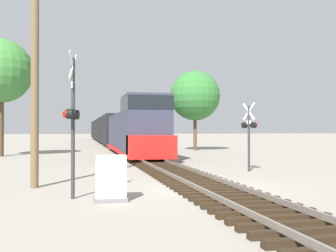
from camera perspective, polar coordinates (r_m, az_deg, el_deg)
The scene contains 9 objects.
ground_plane at distance 14.22m, azimuth 5.79°, elevation -9.14°, with size 400.00×400.00×0.00m, color gray.
rail_track_bed at distance 14.20m, azimuth 5.79°, elevation -8.60°, with size 2.60×160.00×0.31m.
freight_train at distance 61.52m, azimuth -8.67°, elevation -0.61°, with size 3.01×76.22×4.50m.
crossing_signal_near at distance 12.45m, azimuth -13.76°, elevation 1.30°, with size 0.51×1.01×4.51m.
crossing_signal_far at distance 20.53m, azimuth 11.71°, elevation -0.48°, with size 0.55×1.01×3.52m.
relay_cabinet at distance 11.90m, azimuth -8.34°, elevation -7.55°, with size 0.99×0.70×1.37m.
utility_pole at distance 15.46m, azimuth -18.75°, elevation 10.26°, with size 1.80×0.29×9.77m.
tree_far_right at distance 34.55m, azimuth -23.17°, elevation 7.29°, with size 5.14×5.14×9.44m.
tree_mid_background at distance 40.84m, azimuth 3.95°, elevation 4.41°, with size 5.17×5.17×8.26m.
Camera 1 is at (-4.49, -13.32, 2.12)m, focal length 42.00 mm.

